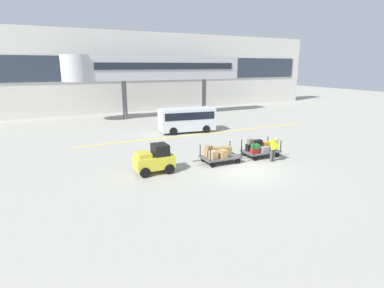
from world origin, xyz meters
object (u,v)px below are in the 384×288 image
object	(u,v)px
baggage_tug	(155,160)
baggage_cart_middle	(260,149)
shuttle_van	(187,118)
baggage_handler	(274,148)
safety_cone_near	(160,144)
baggage_cart_lead	(219,154)

from	to	relation	value
baggage_tug	baggage_cart_middle	xyz separation A→B (m)	(7.09, -0.17, -0.21)
baggage_tug	shuttle_van	bearing A→B (deg)	54.54
baggage_tug	baggage_handler	bearing A→B (deg)	-11.29
baggage_cart_middle	safety_cone_near	distance (m)	7.07
baggage_cart_middle	shuttle_van	xyz separation A→B (m)	(-0.84, 8.96, 0.70)
shuttle_van	safety_cone_near	xyz separation A→B (m)	(-4.04, -3.85, -0.96)
baggage_tug	baggage_cart_lead	bearing A→B (deg)	-0.82
baggage_cart_middle	shuttle_van	world-z (taller)	shuttle_van
safety_cone_near	baggage_handler	bearing A→B (deg)	-52.22
baggage_handler	shuttle_van	size ratio (longest dim) A/B	0.31
baggage_cart_lead	baggage_handler	distance (m)	3.36
baggage_tug	shuttle_van	world-z (taller)	shuttle_van
baggage_cart_lead	shuttle_van	size ratio (longest dim) A/B	0.60
baggage_cart_lead	baggage_cart_middle	bearing A→B (deg)	-2.21
baggage_handler	shuttle_van	distance (m)	10.25
baggage_tug	safety_cone_near	world-z (taller)	baggage_tug
shuttle_van	safety_cone_near	size ratio (longest dim) A/B	9.14
safety_cone_near	baggage_cart_lead	bearing A→B (deg)	-69.39
baggage_cart_lead	baggage_tug	bearing A→B (deg)	179.18
baggage_tug	baggage_cart_lead	world-z (taller)	baggage_tug
baggage_cart_lead	safety_cone_near	world-z (taller)	baggage_cart_lead
baggage_cart_lead	shuttle_van	world-z (taller)	shuttle_van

